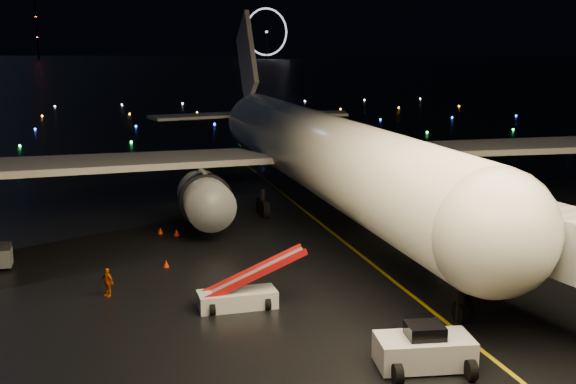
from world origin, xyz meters
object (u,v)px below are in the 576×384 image
at_px(pushback_tug, 424,346).
at_px(belt_loader, 237,281).
at_px(crew_c, 107,282).
at_px(airliner, 309,106).

height_order(pushback_tug, belt_loader, belt_loader).
bearing_deg(belt_loader, pushback_tug, -55.70).
height_order(pushback_tug, crew_c, pushback_tug).
distance_m(pushback_tug, belt_loader, 12.04).
height_order(airliner, crew_c, airliner).
bearing_deg(airliner, pushback_tug, -97.41).
height_order(airliner, belt_loader, airliner).
distance_m(belt_loader, crew_c, 8.13).
distance_m(airliner, belt_loader, 27.06).
relative_size(belt_loader, crew_c, 3.76).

